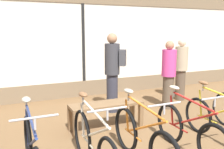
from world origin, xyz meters
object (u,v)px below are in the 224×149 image
Objects in this scene: bicycle_center_left at (142,140)px; customer_near_rack at (113,70)px; bicycle_left at (94,147)px; display_bench at (106,108)px; bicycle_right at (219,122)px; customer_mid_floor at (169,74)px; customer_by_window at (181,68)px; bicycle_center_right at (189,131)px.

bicycle_center_left is 2.49m from customer_near_rack.
bicycle_left is 1.25× the size of display_bench.
customer_mid_floor reaches higher than bicycle_right.
bicycle_left is at bearing -142.88° from customer_mid_floor.
customer_near_rack is at bearing 75.45° from bicycle_center_left.
customer_by_window reaches higher than customer_mid_floor.
bicycle_left is 1.06× the size of bicycle_right.
bicycle_left is 4.24m from customer_by_window.
bicycle_center_left is 2.85m from customer_mid_floor.
bicycle_center_right is at bearing -118.69° from customer_mid_floor.
bicycle_center_right reaches higher than bicycle_right.
display_bench is 2.02m from customer_mid_floor.
bicycle_left is 1.06× the size of bicycle_center_right.
customer_mid_floor reaches higher than display_bench.
customer_by_window reaches higher than bicycle_right.
display_bench is 0.84× the size of customer_by_window.
bicycle_left is 1.52m from bicycle_center_right.
customer_mid_floor reaches higher than bicycle_center_left.
bicycle_right is 2.03m from customer_mid_floor.
customer_by_window reaches higher than bicycle_left.
bicycle_right is (1.55, 0.11, -0.02)m from bicycle_center_left.
customer_near_rack is at bearing 60.39° from bicycle_left.
customer_by_window is (1.16, 2.42, 0.50)m from bicycle_right.
display_bench is (-0.76, 1.44, 0.05)m from bicycle_center_right.
bicycle_center_left is 1.05× the size of customer_by_window.
customer_by_window reaches higher than display_bench.
customer_mid_floor is at bearing 17.70° from display_bench.
display_bench is 0.77× the size of customer_near_rack.
bicycle_right is 1.99m from display_bench.
bicycle_center_right is at bearing -1.79° from bicycle_left.
bicycle_right is 0.99× the size of customer_by_window.
bicycle_left is at bearing 176.24° from bicycle_center_left.
customer_by_window reaches higher than bicycle_center_left.
customer_mid_floor is (1.87, 0.60, 0.44)m from display_bench.
display_bench is at bearing 61.44° from bicycle_left.
bicycle_left is 0.70m from bicycle_center_left.
bicycle_center_right is 1.01× the size of customer_mid_floor.
bicycle_left is 1.00× the size of bicycle_center_left.
customer_mid_floor is (2.63, 1.99, 0.45)m from bicycle_left.
customer_by_window reaches higher than bicycle_center_right.
customer_near_rack reaches higher than customer_mid_floor.
display_bench is at bearing 138.14° from bicycle_right.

